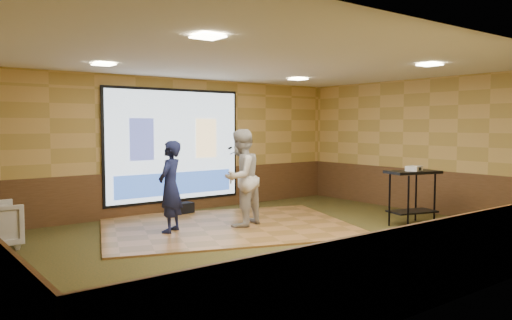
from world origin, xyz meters
TOP-DOWN VIEW (x-y plane):
  - ground at (0.00, 0.00)m, footprint 9.00×9.00m
  - room_shell at (0.00, 0.00)m, footprint 9.04×7.04m
  - wainscot_back at (0.00, 3.48)m, footprint 9.00×0.04m
  - wainscot_front at (0.00, -3.48)m, footprint 9.00×0.04m
  - wainscot_right at (4.48, 0.00)m, footprint 0.04×7.00m
  - projector_screen at (0.00, 3.44)m, footprint 3.32×0.06m
  - downlight_nw at (-2.20, 1.80)m, footprint 0.32×0.32m
  - downlight_ne at (2.20, 1.80)m, footprint 0.32×0.32m
  - downlight_sw at (-2.20, -1.50)m, footprint 0.32×0.32m
  - downlight_se at (2.20, -1.50)m, footprint 0.32×0.32m
  - dance_floor at (0.01, 1.39)m, footprint 5.55×4.88m
  - player_left at (-1.14, 1.49)m, footprint 0.71×0.68m
  - player_right at (0.18, 1.17)m, footprint 1.09×0.97m
  - av_table at (2.99, -0.66)m, footprint 1.01×0.53m
  - projector at (2.95, -0.71)m, footprint 0.33×0.29m
  - mic_stand at (1.63, 3.13)m, footprint 0.57×0.23m
  - duffel_bag at (-0.01, 3.07)m, footprint 0.45×0.33m

SIDE VIEW (x-z plane):
  - ground at x=0.00m, z-range 0.00..0.00m
  - dance_floor at x=0.01m, z-range 0.00..0.03m
  - duffel_bag at x=-0.01m, z-range 0.00..0.26m
  - wainscot_back at x=0.00m, z-range 0.00..0.95m
  - wainscot_front at x=0.00m, z-range 0.00..0.95m
  - wainscot_right at x=4.48m, z-range 0.00..0.95m
  - mic_stand at x=1.63m, z-range -0.24..1.22m
  - av_table at x=2.99m, z-range 0.23..1.30m
  - player_left at x=-1.14m, z-range 0.03..1.68m
  - player_right at x=0.18m, z-range 0.03..1.88m
  - projector at x=2.95m, z-range 1.07..1.16m
  - projector_screen at x=0.00m, z-range 0.21..2.73m
  - room_shell at x=0.00m, z-range 0.58..3.60m
  - downlight_nw at x=-2.20m, z-range 2.96..2.98m
  - downlight_ne at x=2.20m, z-range 2.96..2.98m
  - downlight_sw at x=-2.20m, z-range 2.96..2.98m
  - downlight_se at x=2.20m, z-range 2.96..2.98m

